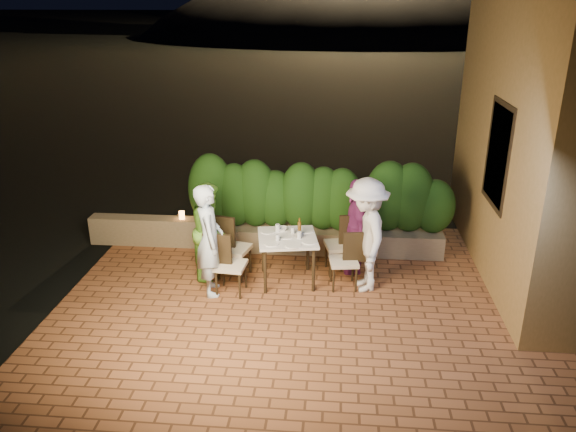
# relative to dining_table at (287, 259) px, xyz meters

# --- Properties ---
(ground) EXTENTS (400.00, 400.00, 0.00)m
(ground) POSITION_rel_dining_table_xyz_m (0.26, -1.10, -0.40)
(ground) COLOR black
(ground) RESTS_ON ground
(terrace_floor) EXTENTS (7.00, 6.00, 0.15)m
(terrace_floor) POSITION_rel_dining_table_xyz_m (0.26, -0.60, -0.45)
(terrace_floor) COLOR brown
(terrace_floor) RESTS_ON ground
(building_wall) EXTENTS (1.60, 5.00, 5.00)m
(building_wall) POSITION_rel_dining_table_xyz_m (3.86, 0.90, 2.12)
(building_wall) COLOR olive
(building_wall) RESTS_ON ground
(window_pane) EXTENTS (0.08, 1.00, 1.40)m
(window_pane) POSITION_rel_dining_table_xyz_m (3.08, 0.40, 1.62)
(window_pane) COLOR black
(window_pane) RESTS_ON building_wall
(window_frame) EXTENTS (0.06, 1.15, 1.55)m
(window_frame) POSITION_rel_dining_table_xyz_m (3.07, 0.40, 1.62)
(window_frame) COLOR black
(window_frame) RESTS_ON building_wall
(planter) EXTENTS (4.20, 0.55, 0.40)m
(planter) POSITION_rel_dining_table_xyz_m (0.46, 1.20, -0.17)
(planter) COLOR #7A6A4D
(planter) RESTS_ON ground
(hedge) EXTENTS (4.00, 0.70, 1.10)m
(hedge) POSITION_rel_dining_table_xyz_m (0.46, 1.20, 0.57)
(hedge) COLOR #183B10
(hedge) RESTS_ON planter
(parapet) EXTENTS (2.20, 0.30, 0.50)m
(parapet) POSITION_rel_dining_table_xyz_m (-2.54, 1.20, -0.12)
(parapet) COLOR #7A6A4D
(parapet) RESTS_ON ground
(hill) EXTENTS (52.00, 40.00, 22.00)m
(hill) POSITION_rel_dining_table_xyz_m (2.26, 58.90, -4.38)
(hill) COLOR black
(hill) RESTS_ON ground
(dining_table) EXTENTS (1.01, 1.01, 0.75)m
(dining_table) POSITION_rel_dining_table_xyz_m (0.00, 0.00, 0.00)
(dining_table) COLOR white
(dining_table) RESTS_ON ground
(plate_nw) EXTENTS (0.22, 0.22, 0.01)m
(plate_nw) POSITION_rel_dining_table_xyz_m (-0.21, -0.29, 0.38)
(plate_nw) COLOR white
(plate_nw) RESTS_ON dining_table
(plate_sw) EXTENTS (0.22, 0.22, 0.01)m
(plate_sw) POSITION_rel_dining_table_xyz_m (-0.32, 0.17, 0.38)
(plate_sw) COLOR white
(plate_sw) RESTS_ON dining_table
(plate_ne) EXTENTS (0.22, 0.22, 0.01)m
(plate_ne) POSITION_rel_dining_table_xyz_m (0.35, -0.17, 0.38)
(plate_ne) COLOR white
(plate_ne) RESTS_ON dining_table
(plate_se) EXTENTS (0.23, 0.23, 0.01)m
(plate_se) POSITION_rel_dining_table_xyz_m (0.27, 0.26, 0.38)
(plate_se) COLOR white
(plate_se) RESTS_ON dining_table
(plate_centre) EXTENTS (0.24, 0.24, 0.01)m
(plate_centre) POSITION_rel_dining_table_xyz_m (-0.02, 0.00, 0.38)
(plate_centre) COLOR white
(plate_centre) RESTS_ON dining_table
(plate_front) EXTENTS (0.23, 0.23, 0.01)m
(plate_front) POSITION_rel_dining_table_xyz_m (0.12, -0.32, 0.38)
(plate_front) COLOR white
(plate_front) RESTS_ON dining_table
(glass_nw) EXTENTS (0.06, 0.06, 0.10)m
(glass_nw) POSITION_rel_dining_table_xyz_m (-0.13, -0.17, 0.43)
(glass_nw) COLOR silver
(glass_nw) RESTS_ON dining_table
(glass_sw) EXTENTS (0.07, 0.07, 0.12)m
(glass_sw) POSITION_rel_dining_table_xyz_m (-0.17, 0.19, 0.44)
(glass_sw) COLOR silver
(glass_sw) RESTS_ON dining_table
(glass_ne) EXTENTS (0.06, 0.06, 0.11)m
(glass_ne) POSITION_rel_dining_table_xyz_m (0.18, -0.05, 0.43)
(glass_ne) COLOR silver
(glass_ne) RESTS_ON dining_table
(glass_se) EXTENTS (0.06, 0.06, 0.10)m
(glass_se) POSITION_rel_dining_table_xyz_m (0.07, 0.13, 0.42)
(glass_se) COLOR silver
(glass_se) RESTS_ON dining_table
(beer_bottle) EXTENTS (0.06, 0.06, 0.29)m
(beer_bottle) POSITION_rel_dining_table_xyz_m (0.18, 0.06, 0.52)
(beer_bottle) COLOR #55350E
(beer_bottle) RESTS_ON dining_table
(bowl) EXTENTS (0.21, 0.21, 0.04)m
(bowl) POSITION_rel_dining_table_xyz_m (-0.12, 0.25, 0.40)
(bowl) COLOR white
(bowl) RESTS_ON dining_table
(chair_left_front) EXTENTS (0.47, 0.47, 0.93)m
(chair_left_front) POSITION_rel_dining_table_xyz_m (-0.80, -0.43, 0.09)
(chair_left_front) COLOR black
(chair_left_front) RESTS_ON ground
(chair_left_back) EXTENTS (0.56, 0.56, 0.99)m
(chair_left_back) POSITION_rel_dining_table_xyz_m (-0.85, 0.09, 0.12)
(chair_left_back) COLOR black
(chair_left_back) RESTS_ON ground
(chair_right_front) EXTENTS (0.47, 0.47, 0.89)m
(chair_right_front) POSITION_rel_dining_table_xyz_m (0.87, -0.11, 0.07)
(chair_right_front) COLOR black
(chair_right_front) RESTS_ON ground
(chair_right_back) EXTENTS (0.54, 0.54, 0.97)m
(chair_right_back) POSITION_rel_dining_table_xyz_m (0.80, 0.39, 0.11)
(chair_right_back) COLOR black
(chair_right_back) RESTS_ON ground
(diner_blue) EXTENTS (0.55, 0.70, 1.69)m
(diner_blue) POSITION_rel_dining_table_xyz_m (-1.10, -0.44, 0.47)
(diner_blue) COLOR silver
(diner_blue) RESTS_ON ground
(diner_green) EXTENTS (0.58, 0.75, 1.54)m
(diner_green) POSITION_rel_dining_table_xyz_m (-1.21, 0.10, 0.39)
(diner_green) COLOR #74C53D
(diner_green) RESTS_ON ground
(diner_white) EXTENTS (0.81, 1.21, 1.74)m
(diner_white) POSITION_rel_dining_table_xyz_m (1.18, -0.11, 0.49)
(diner_white) COLOR silver
(diner_white) RESTS_ON ground
(diner_purple) EXTENTS (0.49, 0.95, 1.55)m
(diner_purple) POSITION_rel_dining_table_xyz_m (1.05, 0.46, 0.40)
(diner_purple) COLOR #7D296F
(diner_purple) RESTS_ON ground
(parapet_lamp) EXTENTS (0.10, 0.10, 0.14)m
(parapet_lamp) POSITION_rel_dining_table_xyz_m (-1.98, 1.20, 0.20)
(parapet_lamp) COLOR orange
(parapet_lamp) RESTS_ON parapet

